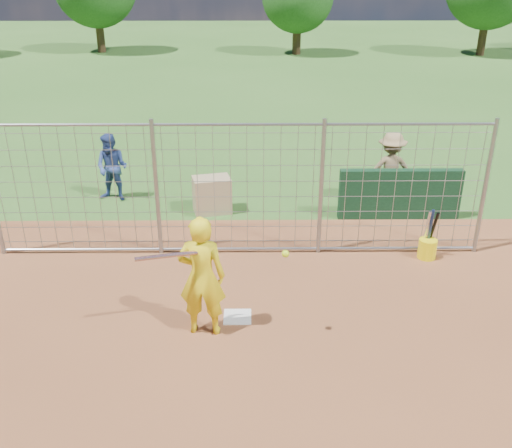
{
  "coord_description": "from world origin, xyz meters",
  "views": [
    {
      "loc": [
        0.22,
        -7.69,
        5.05
      ],
      "look_at": [
        0.3,
        0.8,
        1.15
      ],
      "focal_mm": 40.0,
      "sensor_mm": 36.0,
      "label": 1
    }
  ],
  "objects_px": {
    "bucket_with_bats": "(428,246)",
    "batter": "(202,277)",
    "equipment_bin": "(212,195)",
    "bystander_c": "(390,170)",
    "bystander_a": "(112,168)"
  },
  "relations": [
    {
      "from": "batter",
      "to": "bystander_c",
      "type": "relative_size",
      "value": 1.11
    },
    {
      "from": "bystander_a",
      "to": "equipment_bin",
      "type": "height_order",
      "value": "bystander_a"
    },
    {
      "from": "bystander_c",
      "to": "bucket_with_bats",
      "type": "relative_size",
      "value": 1.74
    },
    {
      "from": "bystander_c",
      "to": "equipment_bin",
      "type": "xyz_separation_m",
      "value": [
        -3.97,
        -0.36,
        -0.45
      ]
    },
    {
      "from": "equipment_bin",
      "to": "bucket_with_bats",
      "type": "height_order",
      "value": "bucket_with_bats"
    },
    {
      "from": "bucket_with_bats",
      "to": "bystander_c",
      "type": "bearing_deg",
      "value": 93.96
    },
    {
      "from": "bystander_a",
      "to": "bystander_c",
      "type": "xyz_separation_m",
      "value": [
        6.29,
        -0.39,
        0.07
      ]
    },
    {
      "from": "bucket_with_bats",
      "to": "bystander_a",
      "type": "bearing_deg",
      "value": 155.35
    },
    {
      "from": "bystander_c",
      "to": "bucket_with_bats",
      "type": "distance_m",
      "value": 2.65
    },
    {
      "from": "batter",
      "to": "bucket_with_bats",
      "type": "distance_m",
      "value": 4.68
    },
    {
      "from": "equipment_bin",
      "to": "bucket_with_bats",
      "type": "bearing_deg",
      "value": -41.44
    },
    {
      "from": "bystander_c",
      "to": "equipment_bin",
      "type": "bearing_deg",
      "value": 8.05
    },
    {
      "from": "bucket_with_bats",
      "to": "batter",
      "type": "bearing_deg",
      "value": -150.03
    },
    {
      "from": "bystander_c",
      "to": "bystander_a",
      "type": "bearing_deg",
      "value": -0.67
    },
    {
      "from": "batter",
      "to": "equipment_bin",
      "type": "distance_m",
      "value": 4.56
    }
  ]
}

